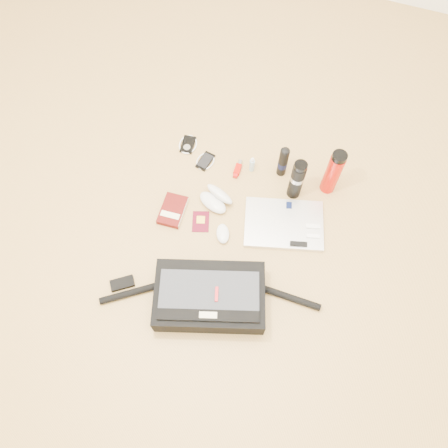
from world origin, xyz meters
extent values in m
plane|color=#B48B4B|center=(0.00, 0.00, 0.00)|extent=(4.00, 4.00, 0.00)
cube|color=black|center=(0.02, -0.27, 0.06)|extent=(0.55, 0.43, 0.12)
cube|color=#2F3137|center=(0.02, -0.28, 0.12)|extent=(0.47, 0.34, 0.01)
cube|color=black|center=(0.05, -0.37, 0.12)|extent=(0.42, 0.18, 0.01)
cube|color=beige|center=(0.05, -0.37, 0.13)|extent=(0.08, 0.05, 0.02)
cube|color=red|center=(0.05, -0.27, 0.13)|extent=(0.03, 0.06, 0.02)
cylinder|color=black|center=(-0.32, -0.36, 0.02)|extent=(0.26, 0.20, 0.03)
cylinder|color=black|center=(0.34, -0.14, 0.02)|extent=(0.30, 0.03, 0.03)
cube|color=black|center=(-0.39, -0.34, 0.01)|extent=(0.12, 0.11, 0.02)
cube|color=silver|center=(0.22, 0.20, 0.01)|extent=(0.44, 0.36, 0.03)
cube|color=#081033|center=(0.22, 0.30, 0.03)|extent=(0.04, 0.04, 0.00)
cube|color=white|center=(0.36, 0.23, 0.03)|extent=(0.07, 0.04, 0.01)
cube|color=white|center=(0.37, 0.18, 0.03)|extent=(0.07, 0.03, 0.01)
cube|color=black|center=(0.32, 0.12, 0.03)|extent=(0.08, 0.04, 0.01)
cube|color=#4B0B09|center=(-0.32, 0.09, 0.02)|extent=(0.12, 0.18, 0.03)
cube|color=beige|center=(-0.26, 0.09, 0.02)|extent=(0.02, 0.16, 0.03)
cube|color=beige|center=(-0.31, 0.05, 0.03)|extent=(0.10, 0.04, 0.00)
cube|color=#4E0616|center=(-0.17, 0.08, 0.00)|extent=(0.11, 0.13, 0.00)
cube|color=gold|center=(-0.17, 0.09, 0.01)|extent=(0.05, 0.05, 0.00)
ellipsoid|color=silver|center=(-0.04, 0.05, 0.02)|extent=(0.10, 0.12, 0.03)
ellipsoid|color=silver|center=(-0.14, 0.19, 0.02)|extent=(0.18, 0.14, 0.05)
ellipsoid|color=silver|center=(-0.12, 0.24, 0.04)|extent=(0.18, 0.14, 0.09)
ellipsoid|color=black|center=(-0.17, 0.20, 0.03)|extent=(0.05, 0.04, 0.01)
ellipsoid|color=black|center=(-0.11, 0.18, 0.03)|extent=(0.05, 0.04, 0.01)
cylinder|color=black|center=(-0.14, 0.19, 0.03)|extent=(0.02, 0.01, 0.00)
cube|color=black|center=(-0.40, 0.49, 0.01)|extent=(0.08, 0.12, 0.01)
cylinder|color=#B4B4B7|center=(-0.39, 0.46, 0.01)|extent=(0.04, 0.04, 0.00)
torus|color=white|center=(-0.40, 0.49, 0.01)|extent=(0.11, 0.11, 0.01)
cube|color=black|center=(-0.27, 0.42, 0.00)|extent=(0.08, 0.12, 0.01)
cube|color=black|center=(-0.27, 0.42, 0.01)|extent=(0.06, 0.10, 0.00)
torus|color=silver|center=(-0.27, 0.42, 0.01)|extent=(0.10, 0.10, 0.01)
cube|color=#AD0D04|center=(-0.09, 0.42, 0.01)|extent=(0.03, 0.06, 0.03)
cube|color=red|center=(-0.09, 0.38, 0.01)|extent=(0.02, 0.02, 0.02)
cylinder|color=#A3A3A6|center=(-0.10, 0.46, 0.01)|extent=(0.02, 0.04, 0.02)
cylinder|color=#9FC8D8|center=(-0.03, 0.46, 0.04)|extent=(0.04, 0.04, 0.08)
cylinder|color=silver|center=(-0.03, 0.46, 0.09)|extent=(0.02, 0.02, 0.02)
cylinder|color=silver|center=(-0.03, 0.46, 0.10)|extent=(0.01, 0.01, 0.01)
cylinder|color=black|center=(0.12, 0.49, 0.10)|extent=(0.05, 0.05, 0.19)
cylinder|color=black|center=(0.12, 0.49, 0.07)|extent=(0.05, 0.05, 0.04)
ellipsoid|color=black|center=(0.12, 0.49, 0.19)|extent=(0.05, 0.05, 0.02)
cylinder|color=black|center=(0.21, 0.39, 0.12)|extent=(0.08, 0.08, 0.24)
cylinder|color=#9B9B9D|center=(0.21, 0.39, 0.15)|extent=(0.08, 0.08, 0.03)
cylinder|color=black|center=(0.21, 0.39, 0.25)|extent=(0.07, 0.07, 0.02)
cylinder|color=#BE1107|center=(0.37, 0.48, 0.13)|extent=(0.08, 0.08, 0.26)
cylinder|color=black|center=(0.37, 0.48, 0.27)|extent=(0.07, 0.07, 0.03)
camera|label=1|loc=(0.26, -0.76, 1.92)|focal=35.00mm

